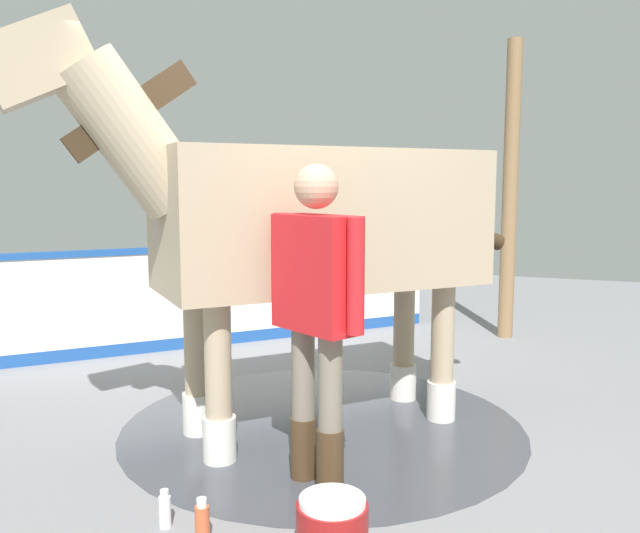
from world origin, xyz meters
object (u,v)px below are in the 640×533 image
horse (305,221)px  wash_bucket (332,530)px  bottle_spray (202,523)px  bottle_shampoo (165,510)px  handler (316,302)px

horse → wash_bucket: (-1.41, -0.70, -1.27)m
bottle_spray → wash_bucket: bearing=-82.1°
bottle_shampoo → bottle_spray: size_ratio=0.86×
wash_bucket → bottle_spray: size_ratio=1.45×
horse → handler: 0.91m
wash_bucket → bottle_shampoo: (-0.02, 0.85, -0.06)m
wash_bucket → bottle_shampoo: size_ratio=1.69×
wash_bucket → horse: bearing=26.4°
bottle_shampoo → bottle_spray: (-0.06, -0.25, 0.01)m
handler → bottle_spray: size_ratio=8.00×
wash_bucket → handler: bearing=26.5°
bottle_spray → horse: bearing=3.4°
horse → handler: bearing=69.9°
horse → handler: (-0.74, -0.37, -0.39)m
horse → bottle_spray: size_ratio=12.28×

